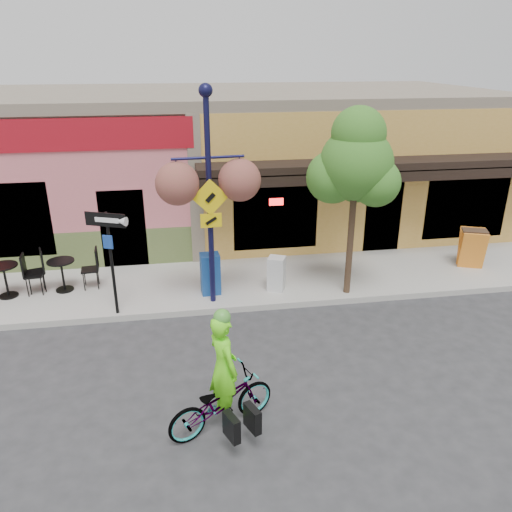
{
  "coord_description": "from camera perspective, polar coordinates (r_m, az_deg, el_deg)",
  "views": [
    {
      "loc": [
        -1.49,
        -9.74,
        5.65
      ],
      "look_at": [
        0.17,
        0.5,
        1.4
      ],
      "focal_mm": 35.0,
      "sensor_mm": 36.0,
      "label": 1
    }
  ],
  "objects": [
    {
      "name": "cafe_set_right",
      "position": [
        13.13,
        -21.29,
        -1.61
      ],
      "size": [
        1.81,
        1.02,
        1.04
      ],
      "primitive_type": null,
      "rotation": [
        0.0,
        0.0,
        0.09
      ],
      "color": "black",
      "rests_on": "sidewalk"
    },
    {
      "name": "newspaper_box_grey",
      "position": [
        12.33,
        2.35,
        -2.02
      ],
      "size": [
        0.52,
        0.5,
        0.86
      ],
      "primitive_type": null,
      "rotation": [
        0.0,
        0.0,
        -0.42
      ],
      "color": "silver",
      "rests_on": "sidewalk"
    },
    {
      "name": "street_tree",
      "position": [
        11.76,
        11.05,
        5.85
      ],
      "size": [
        2.02,
        2.02,
        4.51
      ],
      "primitive_type": null,
      "rotation": [
        0.0,
        0.0,
        -0.16
      ],
      "color": "#3D7A26",
      "rests_on": "sidewalk"
    },
    {
      "name": "sandwich_board",
      "position": [
        14.65,
        23.58,
        0.54
      ],
      "size": [
        0.77,
        0.68,
        1.08
      ],
      "primitive_type": null,
      "rotation": [
        0.0,
        0.0,
        -0.37
      ],
      "color": "orange",
      "rests_on": "sidewalk"
    },
    {
      "name": "sidewalk",
      "position": [
        13.08,
        -1.77,
        -2.96
      ],
      "size": [
        24.0,
        3.0,
        0.15
      ],
      "primitive_type": "cube",
      "color": "#9E9B93",
      "rests_on": "ground"
    },
    {
      "name": "cyclist_rider",
      "position": [
        8.04,
        -3.69,
        -14.01
      ],
      "size": [
        0.65,
        0.77,
        1.79
      ],
      "primitive_type": "imported",
      "rotation": [
        0.0,
        0.0,
        1.97
      ],
      "color": "#6AFC1A",
      "rests_on": "ground"
    },
    {
      "name": "newspaper_box_blue",
      "position": [
        12.17,
        -5.24,
        -2.03
      ],
      "size": [
        0.48,
        0.43,
        1.01
      ],
      "primitive_type": null,
      "rotation": [
        0.0,
        0.0,
        0.06
      ],
      "color": "navy",
      "rests_on": "sidewalk"
    },
    {
      "name": "curb",
      "position": [
        11.8,
        -0.84,
        -5.92
      ],
      "size": [
        24.0,
        0.12,
        0.15
      ],
      "primitive_type": "cube",
      "color": "#A8A59E",
      "rests_on": "ground"
    },
    {
      "name": "lamp_post",
      "position": [
        11.09,
        -5.33,
        6.33
      ],
      "size": [
        1.62,
        0.75,
        4.94
      ],
      "primitive_type": null,
      "rotation": [
        0.0,
        0.0,
        0.08
      ],
      "color": "#111136",
      "rests_on": "sidewalk"
    },
    {
      "name": "bicycle",
      "position": [
        8.29,
        -3.98,
        -16.32
      ],
      "size": [
        1.95,
        1.31,
        0.97
      ],
      "primitive_type": "imported",
      "rotation": [
        0.0,
        0.0,
        1.97
      ],
      "color": "maroon",
      "rests_on": "ground"
    },
    {
      "name": "building",
      "position": [
        17.64,
        -4.24,
        11.1
      ],
      "size": [
        18.2,
        8.2,
        4.5
      ],
      "primitive_type": null,
      "color": "#C9636C",
      "rests_on": "ground"
    },
    {
      "name": "cafe_set_left",
      "position": [
        13.36,
        -26.78,
        -2.07
      ],
      "size": [
        1.97,
        1.4,
        1.07
      ],
      "primitive_type": null,
      "rotation": [
        0.0,
        0.0,
        0.31
      ],
      "color": "black",
      "rests_on": "sidewalk"
    },
    {
      "name": "one_way_sign",
      "position": [
        11.35,
        -16.14,
        -0.94
      ],
      "size": [
        0.92,
        0.53,
        2.39
      ],
      "primitive_type": null,
      "rotation": [
        0.0,
        0.0,
        -0.39
      ],
      "color": "black",
      "rests_on": "sidewalk"
    },
    {
      "name": "ground",
      "position": [
        11.36,
        -0.42,
        -7.55
      ],
      "size": [
        90.0,
        90.0,
        0.0
      ],
      "primitive_type": "plane",
      "color": "#2D2D30",
      "rests_on": "ground"
    }
  ]
}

